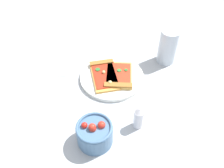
{
  "coord_description": "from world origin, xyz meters",
  "views": [
    {
      "loc": [
        -0.62,
        -0.12,
        0.65
      ],
      "look_at": [
        -0.05,
        -0.04,
        0.03
      ],
      "focal_mm": 39.53,
      "sensor_mm": 36.0,
      "label": 1
    }
  ],
  "objects": [
    {
      "name": "pizza_slice_far",
      "position": [
        0.01,
        -0.0,
        0.02
      ],
      "size": [
        0.17,
        0.14,
        0.02
      ],
      "color": "gold",
      "rests_on": "plate"
    },
    {
      "name": "pepper_shaker",
      "position": [
        -0.18,
        -0.14,
        0.04
      ],
      "size": [
        0.03,
        0.03,
        0.08
      ],
      "color": "silver",
      "rests_on": "ground_plane"
    },
    {
      "name": "salad_bowl",
      "position": [
        -0.25,
        -0.02,
        0.04
      ],
      "size": [
        0.1,
        0.1,
        0.08
      ],
      "color": "#4C7299",
      "rests_on": "ground_plane"
    },
    {
      "name": "pizza_slice_near",
      "position": [
        0.0,
        -0.06,
        0.02
      ],
      "size": [
        0.14,
        0.11,
        0.02
      ],
      "color": "#E5B256",
      "rests_on": "plate"
    },
    {
      "name": "plate",
      "position": [
        0.01,
        -0.03,
        0.01
      ],
      "size": [
        0.23,
        0.23,
        0.01
      ],
      "primitive_type": "cylinder",
      "color": "silver",
      "rests_on": "ground_plane"
    },
    {
      "name": "soda_glass",
      "position": [
        0.14,
        -0.23,
        0.07
      ],
      "size": [
        0.07,
        0.07,
        0.14
      ],
      "color": "silver",
      "rests_on": "ground_plane"
    },
    {
      "name": "ground_plane",
      "position": [
        0.0,
        0.0,
        0.0
      ],
      "size": [
        2.4,
        2.4,
        0.0
      ],
      "primitive_type": "plane",
      "color": "#B2B7BC",
      "rests_on": "ground"
    },
    {
      "name": "paper_napkin",
      "position": [
        0.06,
        0.22,
        0.0
      ],
      "size": [
        0.15,
        0.16,
        0.0
      ],
      "primitive_type": "cube",
      "rotation": [
        0.0,
        0.0,
        0.1
      ],
      "color": "white",
      "rests_on": "ground_plane"
    }
  ]
}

